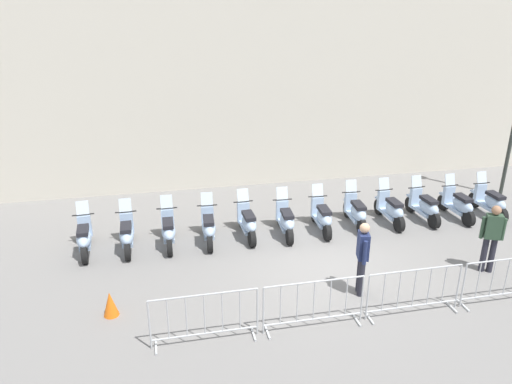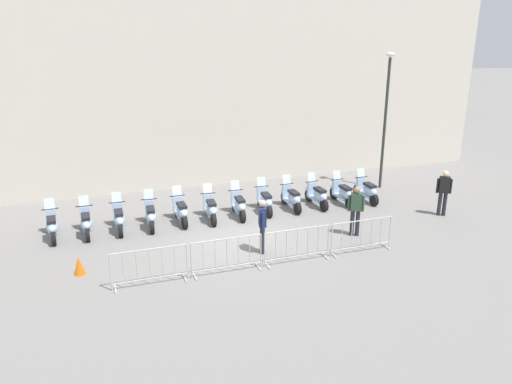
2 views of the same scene
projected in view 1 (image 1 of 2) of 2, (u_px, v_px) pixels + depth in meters
ground_plane at (329, 270)px, 11.85m from camera, size 120.00×120.00×0.00m
building_facade at (263, 29)px, 16.70m from camera, size 28.10×4.72×10.50m
motorcycle_0 at (84, 237)px, 12.51m from camera, size 0.63×1.72×1.24m
motorcycle_1 at (127, 234)px, 12.67m from camera, size 0.58×1.73×1.24m
motorcycle_2 at (168, 230)px, 12.90m from camera, size 0.56×1.73×1.24m
motorcycle_3 at (209, 227)px, 13.08m from camera, size 0.56×1.72×1.24m
motorcycle_4 at (247, 223)px, 13.35m from camera, size 0.59×1.72×1.24m
motorcycle_5 at (286, 221)px, 13.47m from camera, size 0.56×1.72×1.24m
motorcycle_6 at (322, 217)px, 13.71m from camera, size 0.56×1.72×1.24m
motorcycle_7 at (356, 212)px, 14.02m from camera, size 0.56×1.72×1.24m
motorcycle_8 at (391, 209)px, 14.21m from camera, size 0.57×1.73×1.24m
motorcycle_9 at (424, 207)px, 14.40m from camera, size 0.61×1.72×1.24m
motorcycle_10 at (458, 205)px, 14.54m from camera, size 0.59×1.72×1.24m
motorcycle_11 at (490, 202)px, 14.74m from camera, size 0.57×1.73×1.24m
barrier_segment_0 at (205, 318)px, 9.19m from camera, size 2.08×0.60×1.07m
barrier_segment_1 at (314, 305)px, 9.61m from camera, size 2.08×0.60×1.07m
barrier_segment_2 at (414, 292)px, 10.03m from camera, size 2.08×0.60×1.07m
barrier_segment_3 at (506, 280)px, 10.45m from camera, size 2.08×0.60×1.07m
officer_near_row_end at (362, 255)px, 10.58m from camera, size 0.27×0.54×1.73m
officer_by_barriers at (492, 235)px, 11.47m from camera, size 0.52×0.33×1.73m
traffic_cone at (110, 304)px, 10.06m from camera, size 0.32×0.32×0.55m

